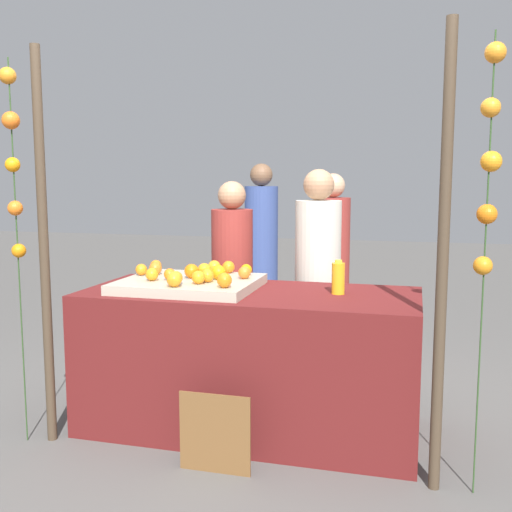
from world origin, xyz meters
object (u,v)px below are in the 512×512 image
object	(u,v)px
stall_counter	(250,360)
chalkboard_sign	(215,434)
vendor_right	(317,291)
juice_bottle	(338,278)
orange_0	(207,273)
orange_1	(141,270)
vendor_left	(232,291)

from	to	relation	value
stall_counter	chalkboard_sign	distance (m)	0.65
vendor_right	juice_bottle	bearing A→B (deg)	-70.86
orange_0	chalkboard_sign	xyz separation A→B (m)	(0.27, -0.64, -0.76)
stall_counter	vendor_right	bearing A→B (deg)	66.94
vendor_right	orange_1	bearing A→B (deg)	-147.75
orange_1	orange_0	bearing A→B (deg)	-2.26
stall_counter	orange_0	distance (m)	0.61
vendor_left	vendor_right	world-z (taller)	vendor_right
vendor_left	vendor_right	size ratio (longest dim) A/B	0.95
juice_bottle	chalkboard_sign	world-z (taller)	juice_bottle
orange_0	orange_1	distance (m)	0.46
orange_0	vendor_right	size ratio (longest dim) A/B	0.04
chalkboard_sign	vendor_left	xyz separation A→B (m)	(-0.33, 1.36, 0.51)
stall_counter	vendor_left	world-z (taller)	vendor_left
vendor_right	orange_0	bearing A→B (deg)	-131.01
orange_0	juice_bottle	distance (m)	0.82
orange_0	vendor_left	world-z (taller)	vendor_left
orange_1	vendor_right	bearing A→B (deg)	32.25
chalkboard_sign	vendor_right	world-z (taller)	vendor_right
juice_bottle	chalkboard_sign	size ratio (longest dim) A/B	0.46
orange_0	juice_bottle	size ratio (longest dim) A/B	0.35
stall_counter	vendor_left	distance (m)	0.88
juice_bottle	vendor_left	world-z (taller)	vendor_left
orange_1	juice_bottle	xyz separation A→B (m)	(1.28, 0.00, -0.00)
stall_counter	vendor_right	distance (m)	0.84
vendor_left	vendor_right	distance (m)	0.65
chalkboard_sign	vendor_left	size ratio (longest dim) A/B	0.29
chalkboard_sign	vendor_right	xyz separation A→B (m)	(0.33, 1.32, 0.55)
orange_0	vendor_left	distance (m)	0.76
vendor_right	stall_counter	bearing A→B (deg)	-113.06
orange_0	stall_counter	bearing A→B (deg)	-6.62
vendor_left	juice_bottle	bearing A→B (deg)	-38.34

